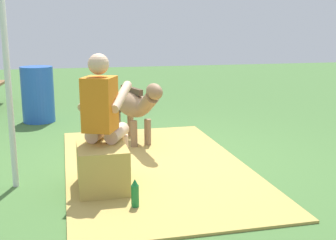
{
  "coord_description": "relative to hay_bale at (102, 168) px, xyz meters",
  "views": [
    {
      "loc": [
        -4.94,
        1.02,
        1.59
      ],
      "look_at": [
        -0.3,
        -0.09,
        0.55
      ],
      "focal_mm": 46.68,
      "sensor_mm": 36.0,
      "label": 1
    }
  ],
  "objects": [
    {
      "name": "person_seated",
      "position": [
        0.15,
        -0.05,
        0.51
      ],
      "size": [
        0.72,
        0.58,
        1.33
      ],
      "color": "#D8AD8C",
      "rests_on": "ground"
    },
    {
      "name": "hay_patch",
      "position": [
        0.6,
        -0.65,
        -0.21
      ],
      "size": [
        3.52,
        2.02,
        0.02
      ],
      "primitive_type": "cube",
      "color": "tan",
      "rests_on": "ground"
    },
    {
      "name": "pony_standing",
      "position": [
        1.61,
        -0.58,
        0.31
      ],
      "size": [
        1.32,
        0.57,
        0.9
      ],
      "color": "#8C6B4C",
      "rests_on": "ground"
    },
    {
      "name": "ground_plane",
      "position": [
        0.85,
        -0.7,
        -0.23
      ],
      "size": [
        24.0,
        24.0,
        0.0
      ],
      "primitive_type": "plane",
      "color": "#426B33"
    },
    {
      "name": "hay_bale",
      "position": [
        0.0,
        0.0,
        0.0
      ],
      "size": [
        0.63,
        0.47,
        0.45
      ],
      "primitive_type": "cube",
      "color": "tan",
      "rests_on": "ground"
    },
    {
      "name": "tent_pole_left",
      "position": [
        0.31,
        0.85,
        1.02
      ],
      "size": [
        0.06,
        0.06,
        2.48
      ],
      "primitive_type": "cylinder",
      "color": "silver",
      "rests_on": "ground"
    },
    {
      "name": "soda_bottle",
      "position": [
        -0.52,
        -0.24,
        -0.09
      ],
      "size": [
        0.07,
        0.07,
        0.28
      ],
      "color": "#197233",
      "rests_on": "ground"
    },
    {
      "name": "water_barrel",
      "position": [
        3.4,
        0.76,
        0.24
      ],
      "size": [
        0.53,
        0.53,
        0.93
      ],
      "primitive_type": "cylinder",
      "color": "blue",
      "rests_on": "ground"
    }
  ]
}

